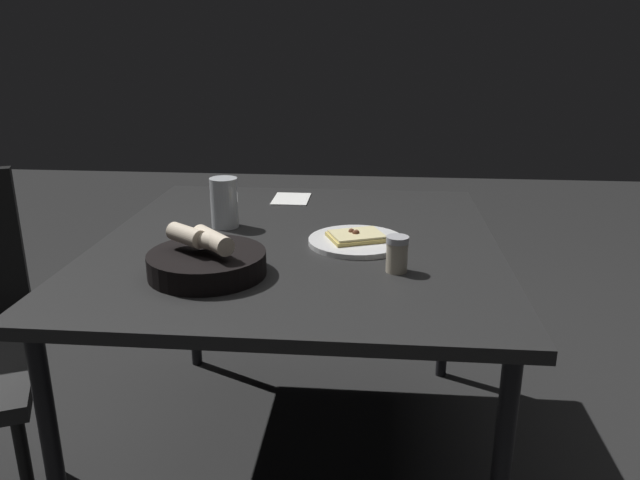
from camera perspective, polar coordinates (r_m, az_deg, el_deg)
name	(u,v)px	position (r m, az deg, el deg)	size (l,w,h in m)	color
ground	(301,455)	(2.04, -1.78, -19.17)	(8.00, 8.00, 0.00)	black
dining_table	(298,257)	(1.72, -1.99, -1.56)	(1.17, 1.07, 0.71)	black
pizza_plate	(357,240)	(1.66, 3.40, -0.02)	(0.26, 0.26, 0.04)	silver
bread_basket	(207,260)	(1.46, -10.36, -1.84)	(0.28, 0.28, 0.12)	black
beer_glass	(224,205)	(1.82, -8.77, 3.17)	(0.08, 0.08, 0.14)	silver
pepper_shaker	(397,256)	(1.47, 7.08, -1.47)	(0.05, 0.05, 0.09)	#BFB299
napkin	(291,199)	(2.11, -2.66, 3.79)	(0.16, 0.12, 0.00)	white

